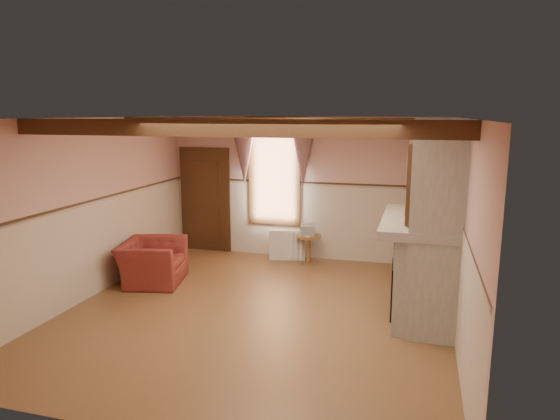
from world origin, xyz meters
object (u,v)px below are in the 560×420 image
(radiator, at_px, (287,245))
(bowl, at_px, (421,217))
(armchair, at_px, (152,262))
(oil_lamp, at_px, (421,200))
(side_table, at_px, (308,249))
(mantel_clock, at_px, (421,203))

(radiator, bearing_deg, bowl, -54.18)
(armchair, relative_size, oil_lamp, 3.99)
(radiator, distance_m, oil_lamp, 3.16)
(side_table, height_order, oil_lamp, oil_lamp)
(bowl, height_order, mantel_clock, mantel_clock)
(side_table, bearing_deg, armchair, -141.52)
(armchair, bearing_deg, radiator, -56.06)
(side_table, xyz_separation_m, bowl, (2.05, -2.18, 1.19))
(armchair, height_order, radiator, armchair)
(radiator, distance_m, bowl, 3.58)
(side_table, bearing_deg, bowl, -46.75)
(side_table, bearing_deg, oil_lamp, -33.32)
(mantel_clock, height_order, oil_lamp, oil_lamp)
(mantel_clock, bearing_deg, oil_lamp, 90.00)
(oil_lamp, bearing_deg, mantel_clock, -90.00)
(side_table, relative_size, oil_lamp, 1.96)
(bowl, bearing_deg, mantel_clock, 90.00)
(radiator, bearing_deg, mantel_clock, -42.78)
(armchair, height_order, side_table, armchair)
(mantel_clock, bearing_deg, side_table, 145.70)
(bowl, distance_m, mantel_clock, 0.78)
(radiator, height_order, mantel_clock, mantel_clock)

